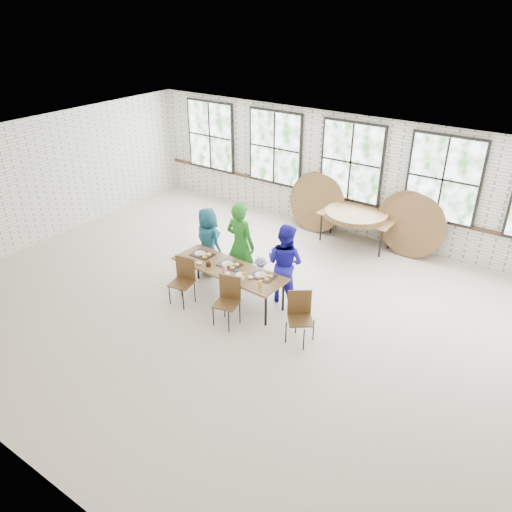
{
  "coord_description": "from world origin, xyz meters",
  "views": [
    {
      "loc": [
        4.81,
        -6.49,
        5.48
      ],
      "look_at": [
        0.0,
        0.4,
        1.05
      ],
      "focal_mm": 35.0,
      "sensor_mm": 36.0,
      "label": 1
    }
  ],
  "objects": [
    {
      "name": "round_tops_stacked",
      "position": [
        0.47,
        3.93,
        0.8
      ],
      "size": [
        1.5,
        1.5,
        0.13
      ],
      "color": "brown",
      "rests_on": "storage_table"
    },
    {
      "name": "tabletop_clutter",
      "position": [
        -0.39,
        0.14,
        0.77
      ],
      "size": [
        1.96,
        0.58,
        0.11
      ],
      "color": "black",
      "rests_on": "dining_table"
    },
    {
      "name": "round_tops_leaning",
      "position": [
        0.46,
        4.23,
        0.73
      ],
      "size": [
        4.11,
        0.52,
        1.49
      ],
      "color": "brown",
      "rests_on": "ground"
    },
    {
      "name": "chair_near_right",
      "position": [
        -0.04,
        -0.43,
        0.56
      ],
      "size": [
        0.51,
        0.5,
        0.95
      ],
      "rotation": [
        0.0,
        0.0,
        0.25
      ],
      "color": "#54391C",
      "rests_on": "ground"
    },
    {
      "name": "chair_spare",
      "position": [
        1.3,
        -0.12,
        0.56
      ],
      "size": [
        0.58,
        0.58,
        0.95
      ],
      "rotation": [
        0.0,
        0.0,
        0.66
      ],
      "color": "#54391C",
      "rests_on": "ground"
    },
    {
      "name": "storage_table",
      "position": [
        0.47,
        3.93,
        0.69
      ],
      "size": [
        1.81,
        0.78,
        0.74
      ],
      "rotation": [
        0.0,
        0.0,
        -0.02
      ],
      "color": "brown",
      "rests_on": "ground"
    },
    {
      "name": "toddler",
      "position": [
        -0.17,
        0.82,
        0.39
      ],
      "size": [
        0.51,
        0.3,
        0.78
      ],
      "primitive_type": "imported",
      "rotation": [
        0.0,
        0.0,
        3.17
      ],
      "color": "#1B1647",
      "rests_on": "ground"
    },
    {
      "name": "adult_blue",
      "position": [
        0.39,
        0.82,
        0.83
      ],
      "size": [
        0.83,
        0.67,
        1.65
      ],
      "primitive_type": "imported",
      "rotation": [
        0.0,
        0.0,
        3.09
      ],
      "color": "#1D17A5",
      "rests_on": "ground"
    },
    {
      "name": "room",
      "position": [
        0.0,
        4.44,
        1.83
      ],
      "size": [
        12.0,
        12.0,
        12.0
      ],
      "color": "beige",
      "rests_on": "ground"
    },
    {
      "name": "adult_green",
      "position": [
        -0.68,
        0.82,
        0.92
      ],
      "size": [
        0.68,
        0.45,
        1.85
      ],
      "primitive_type": "imported",
      "rotation": [
        0.0,
        0.0,
        3.13
      ],
      "color": "#1F6C1C",
      "rests_on": "ground"
    },
    {
      "name": "chair_near_left",
      "position": [
        -1.21,
        -0.36,
        0.56
      ],
      "size": [
        0.5,
        0.48,
        0.95
      ],
      "rotation": [
        0.0,
        0.0,
        0.21
      ],
      "color": "#54391C",
      "rests_on": "ground"
    },
    {
      "name": "adult_teal",
      "position": [
        -1.54,
        0.82,
        0.76
      ],
      "size": [
        0.83,
        0.63,
        1.52
      ],
      "primitive_type": "imported",
      "rotation": [
        0.0,
        0.0,
        2.92
      ],
      "color": "#195460",
      "rests_on": "ground"
    },
    {
      "name": "dining_table",
      "position": [
        -0.49,
        0.17,
        0.69
      ],
      "size": [
        2.44,
        0.94,
        0.74
      ],
      "rotation": [
        0.0,
        0.0,
        -0.06
      ],
      "color": "brown",
      "rests_on": "ground"
    }
  ]
}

